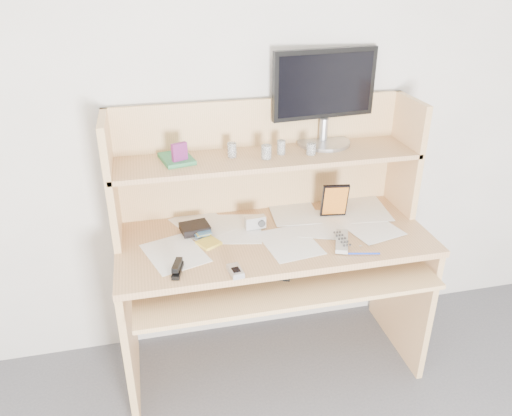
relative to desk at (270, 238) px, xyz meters
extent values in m
cube|color=silver|center=(0.00, 0.24, 0.56)|extent=(3.60, 0.04, 2.50)
cube|color=tan|center=(0.00, -0.08, 0.04)|extent=(1.40, 0.60, 0.03)
cube|color=tan|center=(-0.68, -0.08, -0.33)|extent=(0.03, 0.56, 0.72)
cube|color=tan|center=(0.68, -0.08, -0.33)|extent=(0.03, 0.56, 0.72)
cube|color=tan|center=(0.00, 0.20, -0.36)|extent=(1.34, 0.02, 0.41)
cube|color=tan|center=(0.00, -0.20, -0.05)|extent=(1.28, 0.55, 0.02)
cube|color=tan|center=(0.00, 0.21, 0.33)|extent=(1.40, 0.02, 0.55)
cube|color=tan|center=(-0.68, 0.07, 0.33)|extent=(0.03, 0.30, 0.55)
cube|color=tan|center=(0.68, 0.07, 0.33)|extent=(0.03, 0.30, 0.55)
cube|color=tan|center=(0.00, 0.07, 0.38)|extent=(1.38, 0.30, 0.02)
cube|color=white|center=(0.00, -0.08, 0.06)|extent=(1.32, 0.54, 0.01)
cube|color=black|center=(-0.17, -0.14, -0.03)|extent=(0.48, 0.32, 0.02)
cube|color=black|center=(-0.17, -0.14, -0.02)|extent=(0.45, 0.30, 0.01)
cube|color=#A0A09B|center=(0.27, -0.22, 0.07)|extent=(0.12, 0.19, 0.02)
cube|color=silver|center=(-0.23, -0.34, 0.07)|extent=(0.06, 0.10, 0.02)
cube|color=black|center=(-0.45, -0.28, 0.08)|extent=(0.06, 0.12, 0.04)
cube|color=black|center=(-0.34, 0.03, 0.08)|extent=(0.14, 0.12, 0.03)
cube|color=#FFFD43|center=(-0.30, -0.09, 0.06)|extent=(0.12, 0.12, 0.01)
cube|color=#BDBDBF|center=(-0.07, 0.00, 0.09)|extent=(0.10, 0.04, 0.06)
cube|color=black|center=(0.32, 0.02, 0.15)|extent=(0.12, 0.03, 0.17)
cylinder|color=#1732B1|center=(0.33, -0.33, 0.07)|extent=(0.13, 0.04, 0.01)
cube|color=maroon|center=(-0.39, 0.05, 0.43)|extent=(0.07, 0.05, 0.09)
cube|color=#348253|center=(-0.40, 0.09, 0.40)|extent=(0.16, 0.20, 0.02)
cylinder|color=black|center=(-0.01, 0.03, 0.42)|extent=(0.06, 0.06, 0.06)
cylinder|color=white|center=(-0.16, 0.09, 0.42)|extent=(0.05, 0.05, 0.06)
cylinder|color=black|center=(0.20, 0.04, 0.41)|extent=(0.05, 0.05, 0.05)
cylinder|color=silver|center=(0.07, 0.07, 0.42)|extent=(0.04, 0.04, 0.06)
cylinder|color=#9E9EA3|center=(0.30, 0.16, 0.39)|extent=(0.25, 0.25, 0.02)
cylinder|color=#9E9EA3|center=(0.30, 0.17, 0.45)|extent=(0.04, 0.04, 0.10)
cube|color=black|center=(0.30, 0.19, 0.66)|extent=(0.50, 0.08, 0.31)
cube|color=black|center=(0.30, 0.17, 0.66)|extent=(0.46, 0.05, 0.27)
camera|label=1|loc=(-0.52, -1.97, 1.18)|focal=35.00mm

